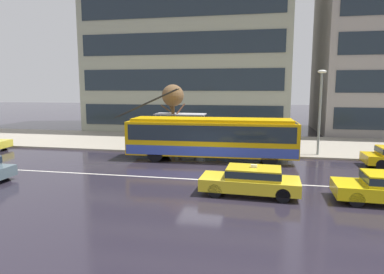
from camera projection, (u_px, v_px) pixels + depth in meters
The scene contains 13 objects.
ground_plane at pixel (201, 174), 18.97m from camera, with size 160.00×160.00×0.00m, color #25202B.
sidewalk_slab at pixel (221, 143), 29.00m from camera, with size 80.00×10.00×0.14m, color gray.
lane_centre_line at pixel (198, 179), 17.80m from camera, with size 72.00×0.14×0.01m, color silver.
trolleybus at pixel (211, 137), 22.37m from camera, with size 12.15×2.91×4.76m.
taxi_oncoming_near at pixel (251, 179), 15.21m from camera, with size 4.47×1.94×1.39m.
bus_shelter at pixel (181, 122), 26.66m from camera, with size 3.89×1.73×2.65m.
pedestrian_at_shelter at pixel (181, 127), 26.48m from camera, with size 1.35×1.35×1.94m.
pedestrian_approaching_curb at pixel (196, 127), 26.58m from camera, with size 1.43×1.43×1.93m.
pedestrian_walking_past at pixel (219, 128), 26.60m from camera, with size 1.32×1.32×1.97m.
pedestrian_waiting_by_pole at pixel (226, 131), 24.66m from camera, with size 1.08×1.08×2.01m.
street_lamp at pixel (320, 104), 23.16m from camera, with size 0.60×0.32×5.86m.
street_tree_bare at pixel (173, 97), 25.69m from camera, with size 1.79×2.13×4.91m.
office_tower_corner_left at pixel (192, 2), 39.14m from camera, with size 22.30×13.56×29.26m.
Camera 1 is at (3.05, -18.22, 4.81)m, focal length 31.56 mm.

